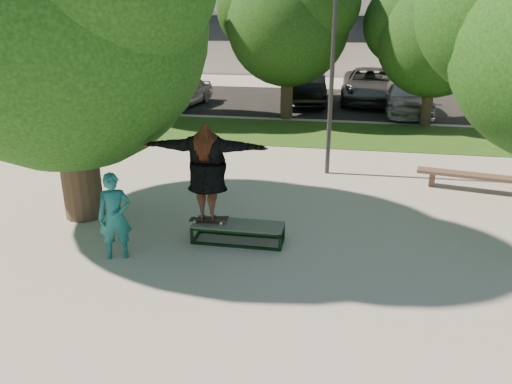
% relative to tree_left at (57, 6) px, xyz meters
% --- Properties ---
extents(ground, '(120.00, 120.00, 0.00)m').
position_rel_tree_left_xyz_m(ground, '(4.29, -1.09, -4.42)').
color(ground, '#A19B94').
rests_on(ground, ground).
extents(grass_strip, '(30.00, 4.00, 0.02)m').
position_rel_tree_left_xyz_m(grass_strip, '(5.29, 8.41, -4.41)').
color(grass_strip, '#1A3F12').
rests_on(grass_strip, ground).
extents(asphalt_strip, '(40.00, 8.00, 0.01)m').
position_rel_tree_left_xyz_m(asphalt_strip, '(4.29, 14.91, -4.42)').
color(asphalt_strip, black).
rests_on(asphalt_strip, ground).
extents(tree_left, '(6.96, 5.95, 7.12)m').
position_rel_tree_left_xyz_m(tree_left, '(0.00, 0.00, 0.00)').
color(tree_left, '#38281E').
rests_on(tree_left, ground).
extents(bg_tree_left, '(5.28, 4.51, 5.77)m').
position_rel_tree_left_xyz_m(bg_tree_left, '(-2.28, 9.98, -0.69)').
color(bg_tree_left, '#38281E').
rests_on(bg_tree_left, ground).
extents(bg_tree_mid, '(5.76, 4.92, 6.24)m').
position_rel_tree_left_xyz_m(bg_tree_mid, '(3.22, 10.98, -0.41)').
color(bg_tree_mid, '#38281E').
rests_on(bg_tree_mid, ground).
extents(bg_tree_right, '(5.04, 4.31, 5.43)m').
position_rel_tree_left_xyz_m(bg_tree_right, '(8.73, 10.47, -0.93)').
color(bg_tree_right, '#38281E').
rests_on(bg_tree_right, ground).
extents(lamppost, '(0.25, 0.15, 6.11)m').
position_rel_tree_left_xyz_m(lamppost, '(5.29, 3.91, -1.27)').
color(lamppost, '#2D2D30').
rests_on(lamppost, ground).
extents(grind_box, '(1.80, 0.60, 0.38)m').
position_rel_tree_left_xyz_m(grind_box, '(3.74, -0.77, -4.23)').
color(grind_box, black).
rests_on(grind_box, ground).
extents(skater_rig, '(2.40, 0.72, 2.02)m').
position_rel_tree_left_xyz_m(skater_rig, '(3.15, -0.77, -3.00)').
color(skater_rig, white).
rests_on(skater_rig, grind_box).
extents(bystander, '(0.70, 0.59, 1.64)m').
position_rel_tree_left_xyz_m(bystander, '(1.67, -1.80, -3.60)').
color(bystander, '#1B6665').
rests_on(bystander, ground).
extents(bench, '(2.94, 0.96, 0.45)m').
position_rel_tree_left_xyz_m(bench, '(9.08, 3.08, -4.05)').
color(bench, brown).
rests_on(bench, ground).
extents(car_silver_a, '(2.21, 4.06, 1.31)m').
position_rel_tree_left_xyz_m(car_silver_a, '(-1.76, 12.75, -3.77)').
color(car_silver_a, '#9D9EA1').
rests_on(car_silver_a, asphalt_strip).
extents(car_dark, '(2.27, 5.08, 1.62)m').
position_rel_tree_left_xyz_m(car_dark, '(3.79, 14.44, -3.61)').
color(car_dark, black).
rests_on(car_dark, asphalt_strip).
extents(car_grey, '(2.72, 5.71, 1.57)m').
position_rel_tree_left_xyz_m(car_grey, '(6.79, 15.41, -3.64)').
color(car_grey, '#57575C').
rests_on(car_grey, asphalt_strip).
extents(car_silver_b, '(2.12, 4.73, 1.35)m').
position_rel_tree_left_xyz_m(car_silver_b, '(8.24, 12.84, -3.75)').
color(car_silver_b, '#A7A7AB').
rests_on(car_silver_b, asphalt_strip).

